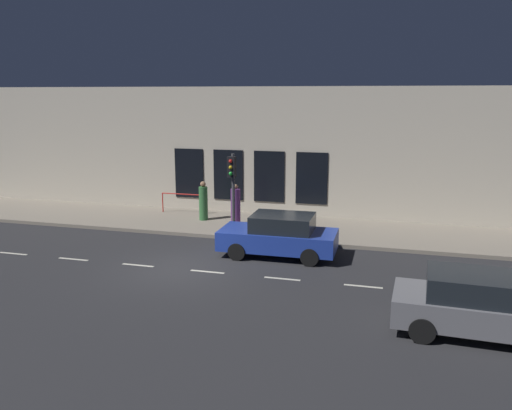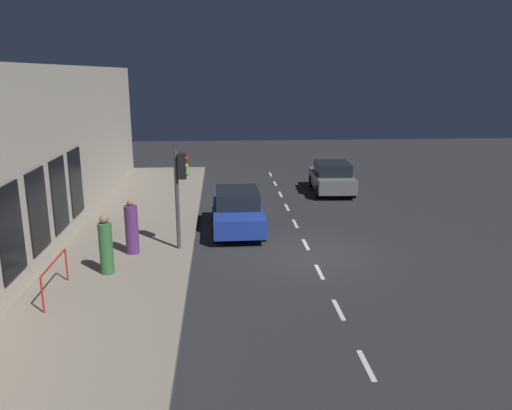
{
  "view_description": "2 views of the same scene",
  "coord_description": "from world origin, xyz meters",
  "px_view_note": "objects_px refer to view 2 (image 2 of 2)",
  "views": [
    {
      "loc": [
        -15.91,
        -7.09,
        5.92
      ],
      "look_at": [
        2.47,
        -2.03,
        1.87
      ],
      "focal_mm": 36.91,
      "sensor_mm": 36.0,
      "label": 1
    },
    {
      "loc": [
        2.99,
        16.13,
        5.98
      ],
      "look_at": [
        1.85,
        -0.2,
        1.71
      ],
      "focal_mm": 35.68,
      "sensor_mm": 36.0,
      "label": 2
    }
  ],
  "objects_px": {
    "parked_car_1": "(237,210)",
    "pedestrian_0": "(132,229)",
    "pedestrian_1": "(106,246)",
    "traffic_light": "(180,181)",
    "parked_car_0": "(332,177)"
  },
  "relations": [
    {
      "from": "parked_car_0",
      "to": "pedestrian_1",
      "type": "relative_size",
      "value": 2.24
    },
    {
      "from": "pedestrian_0",
      "to": "parked_car_0",
      "type": "bearing_deg",
      "value": 36.35
    },
    {
      "from": "parked_car_1",
      "to": "pedestrian_0",
      "type": "bearing_deg",
      "value": 37.49
    },
    {
      "from": "pedestrian_0",
      "to": "pedestrian_1",
      "type": "distance_m",
      "value": 1.78
    },
    {
      "from": "traffic_light",
      "to": "pedestrian_0",
      "type": "relative_size",
      "value": 1.84
    },
    {
      "from": "traffic_light",
      "to": "pedestrian_0",
      "type": "bearing_deg",
      "value": 13.34
    },
    {
      "from": "pedestrian_0",
      "to": "pedestrian_1",
      "type": "relative_size",
      "value": 1.01
    },
    {
      "from": "traffic_light",
      "to": "pedestrian_1",
      "type": "relative_size",
      "value": 1.85
    },
    {
      "from": "parked_car_0",
      "to": "pedestrian_0",
      "type": "xyz_separation_m",
      "value": [
        8.64,
        8.94,
        0.2
      ]
    },
    {
      "from": "traffic_light",
      "to": "parked_car_0",
      "type": "relative_size",
      "value": 0.83
    },
    {
      "from": "pedestrian_0",
      "to": "pedestrian_1",
      "type": "height_order",
      "value": "pedestrian_0"
    },
    {
      "from": "parked_car_0",
      "to": "pedestrian_0",
      "type": "distance_m",
      "value": 12.43
    },
    {
      "from": "pedestrian_1",
      "to": "traffic_light",
      "type": "bearing_deg",
      "value": 113.66
    },
    {
      "from": "parked_car_1",
      "to": "pedestrian_0",
      "type": "relative_size",
      "value": 2.35
    },
    {
      "from": "parked_car_1",
      "to": "pedestrian_1",
      "type": "bearing_deg",
      "value": 47.5
    }
  ]
}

